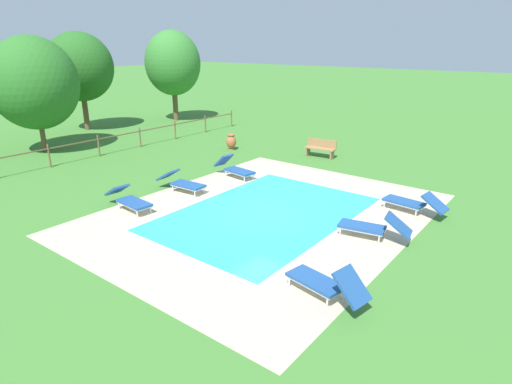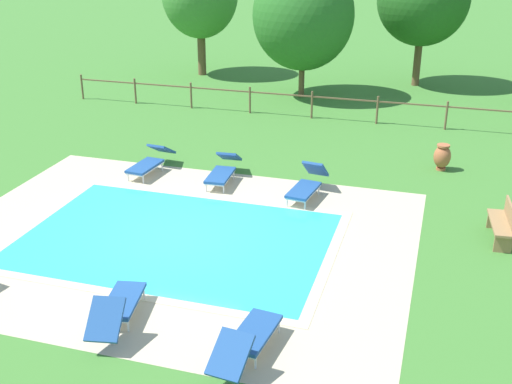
% 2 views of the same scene
% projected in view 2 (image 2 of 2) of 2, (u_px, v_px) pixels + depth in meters
% --- Properties ---
extents(ground_plane, '(160.00, 160.00, 0.00)m').
position_uv_depth(ground_plane, '(175.00, 239.00, 15.38)').
color(ground_plane, '#3D752D').
extents(pool_deck_paving, '(11.23, 8.95, 0.01)m').
position_uv_depth(pool_deck_paving, '(175.00, 239.00, 15.38)').
color(pool_deck_paving, '#BCAD8E').
rests_on(pool_deck_paving, ground).
extents(swimming_pool_water, '(7.21, 4.93, 0.01)m').
position_uv_depth(swimming_pool_water, '(175.00, 239.00, 15.38)').
color(swimming_pool_water, '#2DB7C6').
rests_on(swimming_pool_water, ground).
extents(pool_coping_rim, '(7.69, 5.41, 0.01)m').
position_uv_depth(pool_coping_rim, '(175.00, 239.00, 15.38)').
color(pool_coping_rim, beige).
rests_on(pool_coping_rim, ground).
extents(sun_lounger_north_near_steps, '(0.73, 2.08, 0.77)m').
position_uv_depth(sun_lounger_north_near_steps, '(223.00, 170.00, 18.60)').
color(sun_lounger_north_near_steps, navy).
rests_on(sun_lounger_north_near_steps, ground).
extents(sun_lounger_north_far, '(0.78, 2.09, 0.76)m').
position_uv_depth(sun_lounger_north_far, '(150.00, 161.00, 19.26)').
color(sun_lounger_north_far, navy).
rests_on(sun_lounger_north_far, ground).
extents(sun_lounger_north_end, '(0.81, 2.09, 0.78)m').
position_uv_depth(sun_lounger_north_end, '(248.00, 339.00, 11.13)').
color(sun_lounger_north_end, navy).
rests_on(sun_lounger_north_end, ground).
extents(sun_lounger_south_near_corner, '(0.84, 2.02, 0.89)m').
position_uv_depth(sun_lounger_south_near_corner, '(307.00, 184.00, 17.57)').
color(sun_lounger_south_near_corner, navy).
rests_on(sun_lounger_south_near_corner, ground).
extents(sun_lounger_south_mid, '(0.97, 2.08, 0.83)m').
position_uv_depth(sun_lounger_south_mid, '(118.00, 306.00, 12.05)').
color(sun_lounger_south_mid, navy).
rests_on(sun_lounger_south_mid, ground).
extents(wooden_bench_lawn_side, '(0.57, 1.53, 0.87)m').
position_uv_depth(wooden_bench_lawn_side, '(504.00, 222.00, 15.15)').
color(wooden_bench_lawn_side, '#937047').
rests_on(wooden_bench_lawn_side, ground).
extents(terracotta_urn_near_fence, '(0.51, 0.51, 0.81)m').
position_uv_depth(terracotta_urn_near_fence, '(442.00, 156.00, 19.44)').
color(terracotta_urn_near_fence, '#A85B38').
rests_on(terracotta_urn_near_fence, ground).
extents(perimeter_fence, '(19.89, 0.08, 1.05)m').
position_uv_depth(perimeter_fence, '(312.00, 101.00, 24.40)').
color(perimeter_fence, brown).
rests_on(perimeter_fence, ground).
extents(tree_west_mid, '(4.19, 4.19, 5.65)m').
position_uv_depth(tree_west_mid, '(303.00, 15.00, 26.37)').
color(tree_west_mid, brown).
rests_on(tree_west_mid, ground).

